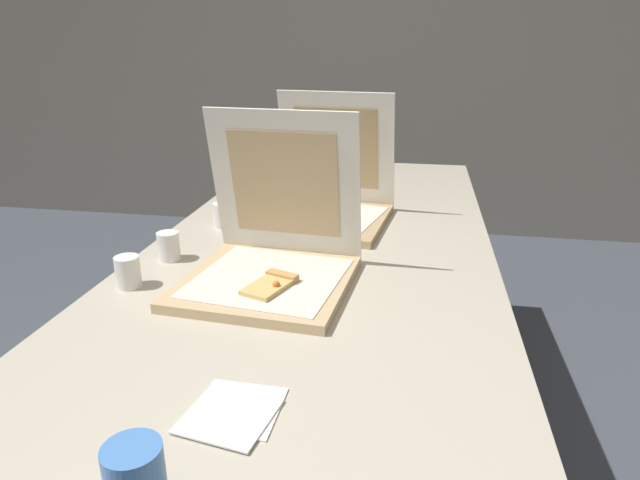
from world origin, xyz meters
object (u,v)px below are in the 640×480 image
(cup_white_far, at_px, (270,190))
(napkin_pile, at_px, (232,412))
(cup_white_mid, at_px, (222,215))
(table, at_px, (323,256))
(cup_white_near_center, at_px, (169,246))
(pizza_box_front, at_px, (271,259))
(cup_white_near_left, at_px, (128,272))
(pizza_box_middle, at_px, (327,203))

(cup_white_far, distance_m, napkin_pile, 1.15)
(cup_white_mid, height_order, cup_white_far, same)
(table, xyz_separation_m, cup_white_near_center, (-0.36, -0.20, 0.08))
(pizza_box_front, distance_m, cup_white_near_center, 0.30)
(cup_white_near_left, bearing_deg, cup_white_near_center, 83.26)
(cup_white_far, xyz_separation_m, napkin_pile, (0.24, -1.13, -0.03))
(cup_white_far, bearing_deg, pizza_box_front, -74.66)
(pizza_box_front, xyz_separation_m, cup_white_near_center, (-0.29, 0.08, -0.02))
(cup_white_mid, xyz_separation_m, cup_white_near_center, (-0.04, -0.27, 0.00))
(pizza_box_front, distance_m, cup_white_far, 0.68)
(cup_white_near_center, bearing_deg, table, 29.73)
(table, xyz_separation_m, cup_white_near_left, (-0.38, -0.37, 0.08))
(pizza_box_front, relative_size, cup_white_near_center, 5.47)
(table, bearing_deg, cup_white_mid, 167.93)
(table, xyz_separation_m, pizza_box_middle, (-0.02, 0.19, 0.10))
(table, height_order, cup_white_mid, cup_white_mid)
(napkin_pile, bearing_deg, cup_white_far, 102.25)
(pizza_box_front, bearing_deg, cup_white_near_center, 168.33)
(table, height_order, pizza_box_middle, pizza_box_middle)
(table, relative_size, pizza_box_middle, 5.20)
(table, relative_size, cup_white_mid, 29.22)
(cup_white_mid, relative_size, cup_white_near_center, 1.00)
(cup_white_far, relative_size, cup_white_near_center, 1.00)
(cup_white_mid, distance_m, cup_white_near_center, 0.27)
(cup_white_mid, xyz_separation_m, cup_white_far, (0.06, 0.30, 0.00))
(pizza_box_front, distance_m, pizza_box_middle, 0.48)
(cup_white_near_left, xyz_separation_m, napkin_pile, (0.37, -0.39, -0.03))
(table, relative_size, cup_white_near_left, 29.22)
(table, distance_m, cup_white_near_left, 0.54)
(table, distance_m, cup_white_near_center, 0.42)
(napkin_pile, bearing_deg, cup_white_mid, 110.42)
(cup_white_near_left, xyz_separation_m, cup_white_near_center, (0.02, 0.17, 0.00))
(pizza_box_front, height_order, cup_white_mid, pizza_box_front)
(pizza_box_front, height_order, cup_white_far, pizza_box_front)
(cup_white_near_left, height_order, cup_white_near_center, same)
(cup_white_mid, height_order, cup_white_near_left, same)
(pizza_box_front, height_order, napkin_pile, pizza_box_front)
(pizza_box_front, relative_size, napkin_pile, 2.50)
(table, relative_size, pizza_box_front, 5.34)
(pizza_box_middle, bearing_deg, cup_white_far, 148.37)
(table, distance_m, napkin_pile, 0.76)
(pizza_box_front, xyz_separation_m, cup_white_mid, (-0.24, 0.36, -0.02))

